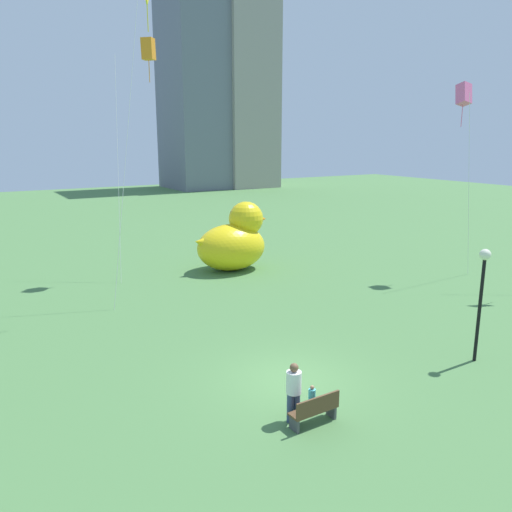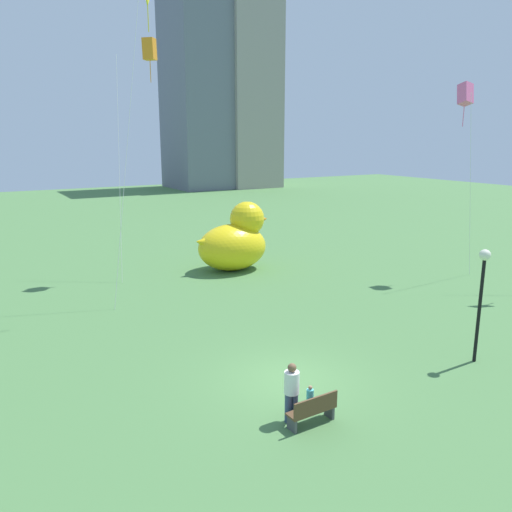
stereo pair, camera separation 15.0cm
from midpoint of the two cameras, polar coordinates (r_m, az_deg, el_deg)
name	(u,v)px [view 2 (the right image)]	position (r m, az deg, el deg)	size (l,w,h in m)	color
ground_plane	(289,380)	(17.28, 3.99, -13.60)	(140.00, 140.00, 0.00)	#4A7942
park_bench	(313,410)	(14.74, 6.67, -16.63)	(1.48, 0.50, 0.90)	brown
person_adult	(292,389)	(14.65, 4.29, -14.61)	(0.42, 0.42, 1.73)	#38476B
person_child	(310,398)	(15.29, 6.32, -15.44)	(0.21, 0.21, 0.86)	silver
giant_inflatable_duck	(235,241)	(30.43, -2.23, 1.64)	(4.87, 3.12, 4.04)	yellow
lamppost	(482,283)	(19.20, 24.08, -2.73)	(0.38, 0.38, 4.07)	black
city_skyline	(123,93)	(77.13, -14.58, 17.14)	(69.37, 11.72, 29.86)	gray
kite_yellow	(145,8)	(24.34, -12.11, 25.44)	(2.49, 2.69, 14.43)	silver
kite_orange	(149,51)	(29.97, -11.67, 21.48)	(2.96, 3.63, 12.90)	silver
kite_pink	(465,95)	(30.97, 22.43, 16.24)	(1.59, 1.35, 10.68)	silver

